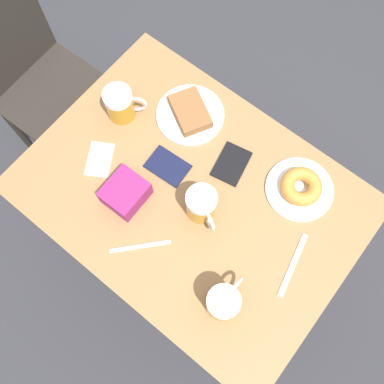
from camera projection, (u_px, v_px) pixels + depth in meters
The scene contains 14 objects.
ground_plane at pixel (192, 246), 2.02m from camera, with size 8.00×8.00×0.00m, color #333338.
table at pixel (192, 201), 1.36m from camera, with size 0.73×0.99×0.77m.
chair at pixel (29, 70), 1.71m from camera, with size 0.41×0.41×0.90m.
plate_with_cake at pixel (190, 113), 1.36m from camera, with size 0.22×0.22×0.04m.
plate_with_donut at pixel (300, 188), 1.28m from camera, with size 0.21×0.21×0.05m.
beer_mug_left at pixel (201, 205), 1.22m from camera, with size 0.09×0.12×0.11m.
beer_mug_center at pixel (223, 302), 1.13m from camera, with size 0.13×0.09×0.11m.
beer_mug_right at pixel (121, 104), 1.33m from camera, with size 0.10×0.12×0.11m.
napkin_folded at pixel (100, 159), 1.33m from camera, with size 0.14×0.12×0.00m.
fork at pixel (140, 247), 1.24m from camera, with size 0.14×0.13×0.00m.
knife at pixel (293, 265), 1.22m from camera, with size 0.20×0.06×0.00m.
passport_near_edge at pixel (231, 164), 1.32m from camera, with size 0.14×0.11×0.01m.
passport_far_edge at pixel (168, 166), 1.32m from camera, with size 0.10×0.13×0.01m.
blue_pouch at pixel (125, 193), 1.26m from camera, with size 0.12×0.11×0.07m.
Camera 1 is at (-0.32, -0.26, 1.99)m, focal length 40.00 mm.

